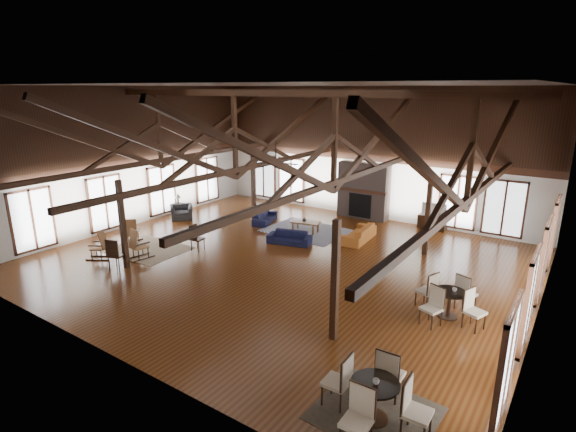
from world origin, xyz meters
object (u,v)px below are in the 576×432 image
Objects in this scene: armchair at (181,212)px; coffee_table at (305,223)px; sofa_navy_left at (265,217)px; sofa_navy_front at (289,238)px; cafe_table_near at (375,394)px; cafe_table_far at (449,299)px; sofa_orange at (359,233)px; tv_console at (432,222)px.

coffee_table is at bearing -34.82° from armchair.
sofa_navy_front is at bearing -142.03° from sofa_navy_left.
sofa_navy_front is at bearing -91.77° from coffee_table.
cafe_table_far is (0.07, 4.72, -0.03)m from cafe_table_near.
armchair reaches higher than sofa_orange.
sofa_orange is 10.22m from cafe_table_near.
sofa_orange is 3.76m from tv_console.
armchair is 0.49× the size of cafe_table_far.
sofa_navy_left is 2.26m from coffee_table.
cafe_table_near is at bearing -77.68° from tv_console.
tv_console is at bearing -23.63° from armchair.
coffee_table is at bearing 85.51° from sofa_navy_front.
sofa_navy_front reaches higher than sofa_navy_left.
tv_console is at bearing 102.32° from cafe_table_near.
sofa_orange reaches higher than sofa_navy_left.
sofa_navy_front is at bearing -52.25° from sofa_orange.
cafe_table_near is (9.28, -8.97, 0.30)m from sofa_navy_left.
tv_console is at bearing 26.82° from coffee_table.
armchair is 11.37m from tv_console.
armchair is (-3.60, -1.71, 0.08)m from sofa_navy_left.
coffee_table is 5.55m from tv_console.
sofa_navy_left is 7.38m from tv_console.
sofa_navy_front is 0.83× the size of sofa_orange.
cafe_table_far reaches higher than sofa_orange.
armchair is (-6.13, 0.05, 0.07)m from sofa_navy_front.
cafe_table_far reaches higher than tv_console.
cafe_table_far is (9.34, -4.25, 0.27)m from sofa_navy_left.
sofa_orange is (2.08, 1.89, 0.05)m from sofa_navy_front.
cafe_table_near is (12.88, -7.26, 0.22)m from armchair.
sofa_navy_front is 1.02× the size of sofa_navy_left.
armchair is at bearing 168.88° from cafe_table_far.
cafe_table_far is (6.81, -2.49, 0.27)m from sofa_navy_front.
coffee_table is 6.06m from armchair.
cafe_table_near is (7.03, -8.84, 0.14)m from coffee_table.
cafe_table_near is at bearing -79.33° from armchair.
sofa_orange is 6.44m from cafe_table_far.
sofa_navy_front is 3.09m from sofa_navy_left.
sofa_navy_left is at bearing -92.85° from sofa_orange.
tv_console is at bearing -80.47° from sofa_navy_left.
sofa_navy_left is at bearing 135.97° from cafe_table_near.
cafe_table_far is at bearing -61.03° from armchair.
sofa_navy_left is at bearing -24.53° from armchair.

